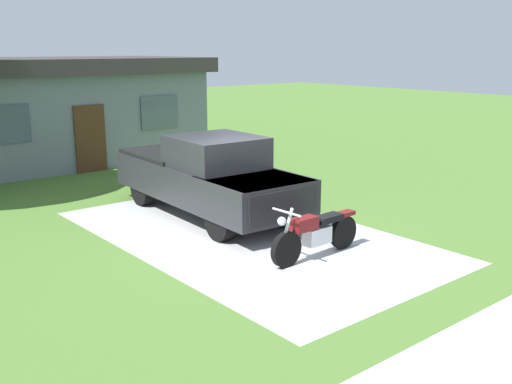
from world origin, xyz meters
The scene contains 5 objects.
ground_plane centered at (0.00, 0.00, 0.00)m, with size 80.00×80.00×0.00m, color #4D752F.
driveway_pad centered at (0.00, 0.00, 0.00)m, with size 4.85×8.34×0.01m, color #B0B0B0.
motorcycle centered at (0.16, -1.86, 0.47)m, with size 2.21×0.70×1.09m.
pickup_truck centered at (0.31, 1.89, 0.95)m, with size 2.25×5.71×1.90m.
neighbor_house centered at (0.33, 10.79, 1.79)m, with size 9.60×5.60×3.50m.
Camera 1 is at (-7.37, -9.25, 3.84)m, focal length 41.46 mm.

